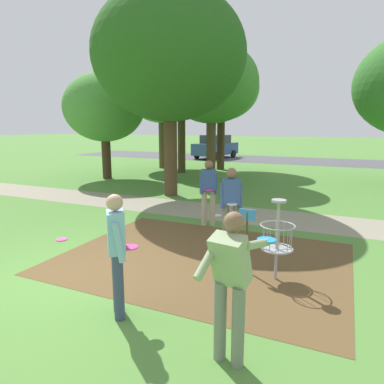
% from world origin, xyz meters
% --- Properties ---
extents(ground_plane, '(160.00, 160.00, 0.00)m').
position_xyz_m(ground_plane, '(0.00, 0.00, 0.00)').
color(ground_plane, '#518438').
extents(dirt_tee_pad, '(5.44, 4.17, 0.01)m').
position_xyz_m(dirt_tee_pad, '(1.81, 1.81, 0.00)').
color(dirt_tee_pad, brown).
rests_on(dirt_tee_pad, ground).
extents(disc_golf_basket, '(0.98, 0.58, 1.39)m').
position_xyz_m(disc_golf_basket, '(3.25, 1.48, 0.75)').
color(disc_golf_basket, '#9E9EA3').
rests_on(disc_golf_basket, ground).
extents(player_foreground_watching, '(0.64, 1.05, 1.71)m').
position_xyz_m(player_foreground_watching, '(3.24, -0.86, 0.99)').
color(player_foreground_watching, slate).
rests_on(player_foreground_watching, ground).
extents(player_throwing, '(0.49, 0.45, 1.71)m').
position_xyz_m(player_throwing, '(2.08, 2.74, 0.97)').
color(player_throwing, slate).
rests_on(player_throwing, ground).
extents(player_waiting_left, '(0.49, 0.45, 1.71)m').
position_xyz_m(player_waiting_left, '(1.06, 4.00, 0.97)').
color(player_waiting_left, tan).
rests_on(player_waiting_left, ground).
extents(player_waiting_right, '(0.45, 0.46, 1.71)m').
position_xyz_m(player_waiting_right, '(1.55, -0.57, 0.97)').
color(player_waiting_right, '#384260').
rests_on(player_waiting_right, ground).
extents(frisbee_mid_grass, '(0.25, 0.25, 0.02)m').
position_xyz_m(frisbee_mid_grass, '(-1.57, 1.51, 0.01)').
color(frisbee_mid_grass, '#E53D99').
rests_on(frisbee_mid_grass, ground).
extents(frisbee_far_left, '(0.25, 0.25, 0.02)m').
position_xyz_m(frisbee_far_left, '(0.95, 5.01, 0.01)').
color(frisbee_far_left, white).
rests_on(frisbee_far_left, ground).
extents(tree_near_left, '(3.84, 3.84, 5.07)m').
position_xyz_m(tree_near_left, '(-6.53, 9.55, 3.42)').
color(tree_near_left, '#422D1E').
rests_on(tree_near_left, ground).
extents(tree_near_right, '(4.59, 4.59, 6.64)m').
position_xyz_m(tree_near_right, '(-6.12, 14.50, 4.66)').
color(tree_near_right, brown).
rests_on(tree_near_right, ground).
extents(tree_mid_left, '(5.39, 5.39, 7.30)m').
position_xyz_m(tree_mid_left, '(-1.68, 7.11, 4.99)').
color(tree_mid_left, '#4C3823').
rests_on(tree_mid_left, ground).
extents(tree_mid_center, '(4.36, 4.36, 6.37)m').
position_xyz_m(tree_mid_center, '(-1.73, 11.36, 4.49)').
color(tree_mid_center, brown).
rests_on(tree_mid_center, ground).
extents(tree_far_center, '(3.53, 3.53, 5.95)m').
position_xyz_m(tree_far_center, '(-4.11, 13.02, 4.41)').
color(tree_far_center, '#4C3823').
rests_on(tree_far_center, ground).
extents(tree_far_right, '(4.30, 4.30, 6.51)m').
position_xyz_m(tree_far_right, '(-2.62, 15.26, 4.66)').
color(tree_far_right, '#422D1E').
rests_on(tree_far_right, ground).
extents(parking_lot_strip, '(36.00, 6.00, 0.01)m').
position_xyz_m(parking_lot_strip, '(0.00, 22.48, 0.00)').
color(parking_lot_strip, '#4C4C51').
rests_on(parking_lot_strip, ground).
extents(parked_car_leftmost, '(2.68, 4.49, 1.84)m').
position_xyz_m(parked_car_leftmost, '(-5.41, 21.89, 0.92)').
color(parked_car_leftmost, '#2D4784').
rests_on(parked_car_leftmost, ground).
extents(gravel_path, '(40.00, 1.95, 0.00)m').
position_xyz_m(gravel_path, '(0.00, 5.45, 0.00)').
color(gravel_path, gray).
rests_on(gravel_path, ground).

